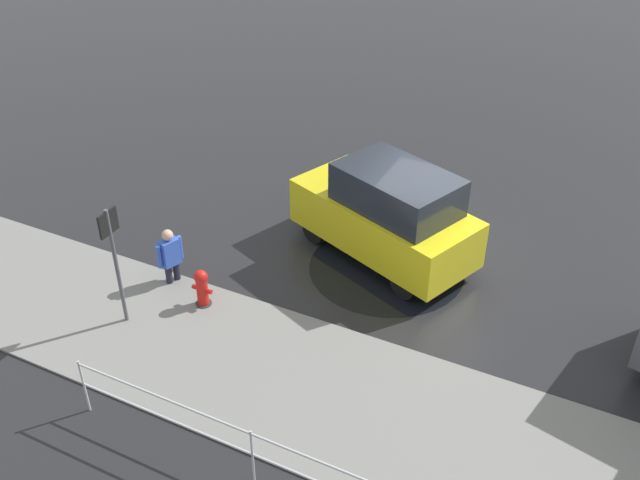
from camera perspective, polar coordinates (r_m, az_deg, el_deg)
The scene contains 7 objects.
ground_plane at distance 14.79m, azimuth 8.83°, elevation -2.01°, with size 60.00×60.00×0.00m, color black.
kerb_strip at distance 11.76m, azimuth 1.99°, elevation -12.73°, with size 24.00×3.20×0.04m, color slate.
moving_hatchback at distance 14.40m, azimuth 5.38°, elevation 2.12°, with size 4.25×3.01×2.06m.
fire_hydrant at distance 13.51m, azimuth -9.42°, elevation -3.85°, with size 0.42×0.31×0.80m.
pedestrian at distance 14.06m, azimuth -11.91°, elevation -1.08°, with size 0.35×0.54×1.22m.
sign_post at distance 12.77m, azimuth -16.18°, elevation -0.84°, with size 0.07×0.44×2.40m.
puddle_patch at distance 14.60m, azimuth 5.35°, elevation -2.23°, with size 3.17×3.17×0.01m, color black.
Camera 1 is at (-3.25, 11.62, 8.55)m, focal length 40.00 mm.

